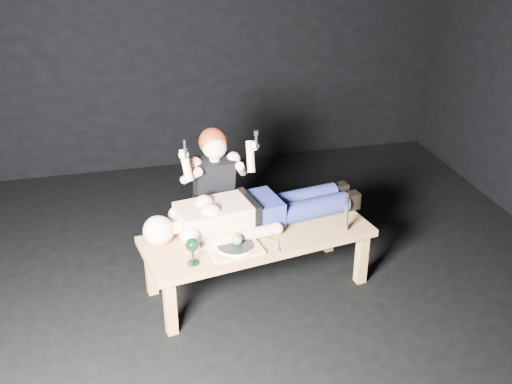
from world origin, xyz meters
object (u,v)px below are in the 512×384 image
serving_tray (235,249)px  carving_knife (347,212)px  lying_man (256,207)px  table (258,261)px  goblet (193,251)px  kneeling_woman (212,192)px

serving_tray → carving_knife: bearing=5.0°
lying_man → table: bearing=-109.8°
serving_tray → goblet: size_ratio=1.86×
lying_man → serving_tray: 0.41m
lying_man → carving_knife: bearing=-32.8°
table → kneeling_woman: bearing=106.3°
carving_knife → table: bearing=160.4°
lying_man → goblet: lying_man is taller
serving_tray → kneeling_woman: bearing=93.0°
kneeling_woman → table: bearing=-68.6°
table → serving_tray: size_ratio=4.64×
goblet → carving_knife: (1.10, 0.16, 0.06)m
table → lying_man: lying_man is taller
lying_man → serving_tray: bearing=-135.4°
kneeling_woman → carving_knife: (0.84, -0.58, 0.03)m
serving_tray → carving_knife: carving_knife is taller
serving_tray → carving_knife: size_ratio=1.16×
carving_knife → lying_man: bearing=147.2°
kneeling_woman → goblet: bearing=-113.9°
kneeling_woman → carving_knife: bearing=-39.3°
goblet → table: bearing=28.6°
lying_man → serving_tray: size_ratio=4.66×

